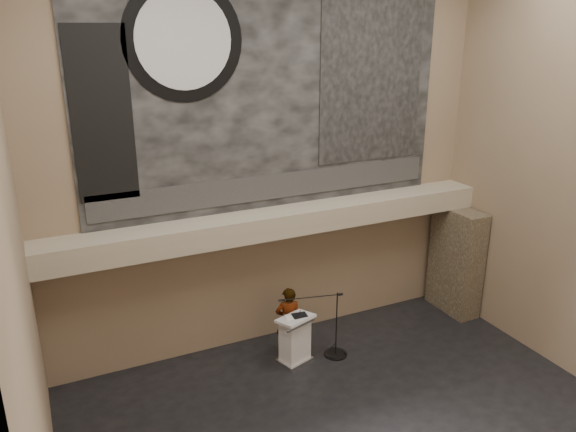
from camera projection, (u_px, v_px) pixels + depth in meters
wall_back at (272, 159)px, 11.99m from camera, size 10.00×0.02×8.50m
wall_left at (19, 271)px, 6.55m from camera, size 0.02×8.00×8.50m
soffit at (280, 222)px, 12.07m from camera, size 10.00×0.80×0.50m
sprinkler_left at (210, 246)px, 11.47m from camera, size 0.04×0.04×0.06m
sprinkler_right at (356, 222)px, 12.89m from camera, size 0.04×0.04×0.06m
banner at (272, 90)px, 11.49m from camera, size 8.00×0.05×5.00m
banner_text_strip at (274, 186)px, 12.13m from camera, size 7.76×0.02×0.55m
banner_clock_rim at (184, 40)px, 10.41m from camera, size 2.30×0.02×2.30m
banner_clock_face at (184, 40)px, 10.39m from camera, size 1.84×0.02×1.84m
banner_building_print at (372, 80)px, 12.40m from camera, size 2.60×0.02×3.60m
banner_brick_print at (102, 116)px, 10.18m from camera, size 1.10×0.02×3.20m
stone_pier at (456, 260)px, 14.09m from camera, size 0.60×1.40×2.70m
lectern at (295, 339)px, 12.06m from camera, size 0.88×0.73×1.14m
binder at (300, 316)px, 11.90m from camera, size 0.33×0.28×0.04m
papers at (291, 318)px, 11.84m from camera, size 0.26×0.32×0.00m
speaker_person at (288, 321)px, 12.35m from camera, size 0.64×0.49×1.58m
mic_stand at (334, 345)px, 12.42m from camera, size 1.52×0.56×1.52m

